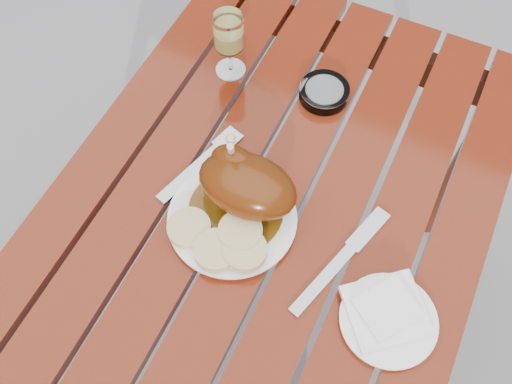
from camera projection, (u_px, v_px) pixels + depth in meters
ground at (261, 327)px, 1.73m from camera, size 60.00×60.00×0.00m
table at (263, 283)px, 1.40m from camera, size 0.80×1.20×0.75m
dinner_plate at (232, 219)px, 1.06m from camera, size 0.26×0.26×0.02m
roast_duck at (245, 183)px, 1.03m from camera, size 0.19×0.18×0.14m
bread_dumplings at (222, 240)px, 1.01m from camera, size 0.19×0.13×0.03m
wine_glass at (229, 45)px, 1.18m from camera, size 0.07×0.07×0.15m
side_plate at (388, 321)px, 0.96m from camera, size 0.21×0.21×0.01m
napkin at (386, 311)px, 0.96m from camera, size 0.18×0.17×0.01m
ashtray at (324, 92)px, 1.20m from camera, size 0.14×0.14×0.03m
fork at (197, 168)px, 1.12m from camera, size 0.08×0.20×0.01m
knife at (334, 268)px, 1.02m from camera, size 0.09×0.22×0.01m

